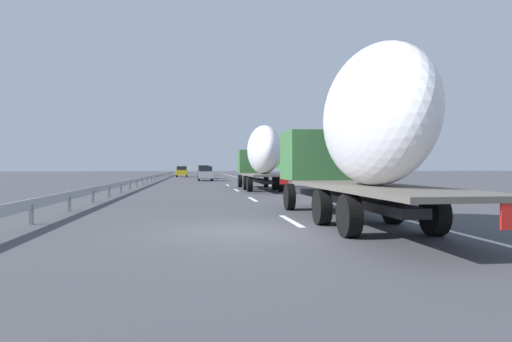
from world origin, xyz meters
name	(u,v)px	position (x,y,z in m)	size (l,w,h in m)	color
ground_plane	(206,182)	(40.00, 0.00, 0.00)	(260.00, 260.00, 0.00)	#424247
lane_stripe_0	(291,221)	(2.00, -1.80, 0.00)	(3.20, 0.20, 0.01)	white
lane_stripe_1	(253,199)	(11.59, -1.80, 0.00)	(3.20, 0.20, 0.01)	white
lane_stripe_2	(237,190)	(21.09, -1.80, 0.00)	(3.20, 0.20, 0.01)	white
lane_stripe_3	(228,185)	(30.32, -1.80, 0.00)	(3.20, 0.20, 0.01)	white
lane_stripe_4	(219,180)	(44.95, -1.80, 0.00)	(3.20, 0.20, 0.01)	white
lane_stripe_5	(217,179)	(51.21, -1.80, 0.00)	(3.20, 0.20, 0.01)	white
lane_stripe_6	(217,179)	(50.82, -1.80, 0.00)	(3.20, 0.20, 0.01)	white
lane_stripe_7	(212,176)	(68.88, -1.80, 0.00)	(3.20, 0.20, 0.01)	white
lane_stripe_8	(210,175)	(83.82, -1.80, 0.00)	(3.20, 0.20, 0.01)	white
edge_line_right	(249,180)	(45.00, -5.50, 0.00)	(110.00, 0.20, 0.01)	white
truck_lead	(261,155)	(20.96, -3.60, 2.59)	(12.31, 2.55, 4.63)	#387038
truck_trailing	(359,133)	(0.87, -3.60, 2.70)	(12.95, 2.55, 4.96)	#387038
car_yellow_coupe	(182,171)	(66.04, 3.47, 0.92)	(4.01, 1.84, 1.82)	gold
car_red_compact	(204,172)	(54.30, 0.00, 0.96)	(4.23, 1.78, 1.91)	red
car_silver_hatch	(205,173)	(44.07, -0.03, 0.91)	(4.28, 1.79, 1.78)	#ADB2B7
car_black_suv	(203,171)	(77.32, -0.30, 0.99)	(4.43, 1.84, 2.00)	black
road_sign	(257,162)	(45.91, -6.70, 2.36)	(0.10, 0.90, 3.43)	gray
tree_0	(291,154)	(41.09, -10.09, 3.20)	(3.19, 3.19, 5.07)	#472D19
tree_1	(260,154)	(74.78, -11.08, 4.17)	(3.21, 3.21, 7.01)	#472D19
tree_2	(283,154)	(61.77, -13.14, 3.86)	(2.64, 2.64, 6.14)	#472D19
guardrail_median	(155,176)	(43.00, 6.00, 0.58)	(94.00, 0.10, 0.76)	#9EA0A5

